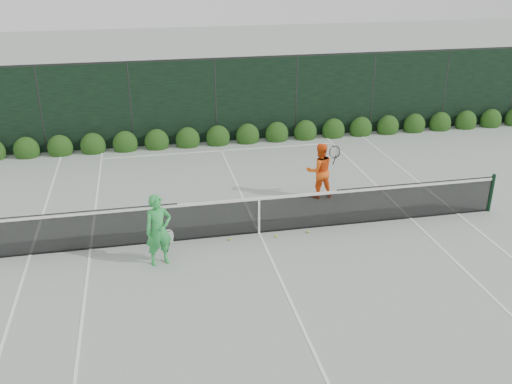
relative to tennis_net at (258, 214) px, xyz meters
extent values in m
plane|color=gray|center=(0.02, 0.00, -0.53)|extent=(80.00, 80.00, 0.00)
cylinder|color=black|center=(6.42, 0.00, 0.00)|extent=(0.10, 0.10, 1.07)
cube|color=black|center=(-4.18, 0.00, -0.02)|extent=(4.40, 0.01, 1.02)
cube|color=black|center=(0.02, 0.00, -0.05)|extent=(4.00, 0.01, 0.96)
cube|color=black|center=(4.22, 0.00, -0.02)|extent=(4.40, 0.01, 1.02)
cube|color=white|center=(0.02, 0.00, 0.41)|extent=(12.80, 0.03, 0.07)
cube|color=black|center=(0.02, 0.00, -0.51)|extent=(12.80, 0.02, 0.04)
cube|color=white|center=(0.02, 0.00, -0.07)|extent=(0.05, 0.03, 0.91)
imported|color=green|center=(-2.48, -0.98, 0.31)|extent=(0.70, 0.55, 1.68)
torus|color=beige|center=(-2.28, -0.88, 0.05)|extent=(0.28, 0.17, 0.30)
cylinder|color=black|center=(-2.28, -0.88, -0.19)|extent=(0.10, 0.03, 0.30)
imported|color=#FF5C15|center=(2.18, 1.87, 0.28)|extent=(0.81, 0.64, 1.61)
torus|color=black|center=(2.53, 1.67, 0.87)|extent=(0.30, 0.08, 0.30)
cylinder|color=black|center=(2.53, 1.67, 0.63)|extent=(0.10, 0.03, 0.30)
cube|color=white|center=(-5.46, 0.00, -0.53)|extent=(0.06, 23.77, 0.01)
cube|color=white|center=(5.51, 0.00, -0.53)|extent=(0.06, 23.77, 0.01)
cube|color=white|center=(-4.09, 0.00, -0.53)|extent=(0.06, 23.77, 0.01)
cube|color=white|center=(4.14, 0.00, -0.53)|extent=(0.06, 23.77, 0.01)
cube|color=white|center=(0.02, 11.88, -0.53)|extent=(11.03, 0.06, 0.01)
cube|color=white|center=(0.02, 6.40, -0.53)|extent=(8.23, 0.06, 0.01)
cube|color=white|center=(0.02, 0.00, -0.53)|extent=(0.06, 12.80, 0.01)
cube|color=black|center=(0.02, 7.50, 0.97)|extent=(32.00, 0.06, 3.00)
cube|color=#262826|center=(0.02, 7.50, 2.50)|extent=(32.00, 0.06, 0.06)
cylinder|color=#262826|center=(-5.98, 7.50, 0.97)|extent=(0.08, 0.08, 3.00)
cylinder|color=#262826|center=(-2.98, 7.50, 0.97)|extent=(0.08, 0.08, 3.00)
cylinder|color=#262826|center=(0.02, 7.50, 0.97)|extent=(0.08, 0.08, 3.00)
cylinder|color=#262826|center=(3.02, 7.50, 0.97)|extent=(0.08, 0.08, 3.00)
cylinder|color=#262826|center=(6.02, 7.50, 0.97)|extent=(0.08, 0.08, 3.00)
cylinder|color=#262826|center=(9.02, 7.50, 0.97)|extent=(0.08, 0.08, 3.00)
ellipsoid|color=#163A0F|center=(-6.58, 7.15, -0.30)|extent=(0.86, 0.65, 0.94)
ellipsoid|color=#163A0F|center=(-5.48, 7.15, -0.30)|extent=(0.86, 0.65, 0.94)
ellipsoid|color=#163A0F|center=(-4.38, 7.15, -0.30)|extent=(0.86, 0.65, 0.94)
ellipsoid|color=#163A0F|center=(-3.28, 7.15, -0.30)|extent=(0.86, 0.65, 0.94)
ellipsoid|color=#163A0F|center=(-2.18, 7.15, -0.30)|extent=(0.86, 0.65, 0.94)
ellipsoid|color=#163A0F|center=(-1.08, 7.15, -0.30)|extent=(0.86, 0.65, 0.94)
ellipsoid|color=#163A0F|center=(0.02, 7.15, -0.30)|extent=(0.86, 0.65, 0.94)
ellipsoid|color=#163A0F|center=(1.12, 7.15, -0.30)|extent=(0.86, 0.65, 0.94)
ellipsoid|color=#163A0F|center=(2.22, 7.15, -0.30)|extent=(0.86, 0.65, 0.94)
ellipsoid|color=#163A0F|center=(3.32, 7.15, -0.30)|extent=(0.86, 0.65, 0.94)
ellipsoid|color=#163A0F|center=(4.42, 7.15, -0.30)|extent=(0.86, 0.65, 0.94)
ellipsoid|color=#163A0F|center=(5.52, 7.15, -0.30)|extent=(0.86, 0.65, 0.94)
ellipsoid|color=#163A0F|center=(6.62, 7.15, -0.30)|extent=(0.86, 0.65, 0.94)
ellipsoid|color=#163A0F|center=(7.72, 7.15, -0.30)|extent=(0.86, 0.65, 0.94)
ellipsoid|color=#163A0F|center=(8.82, 7.15, -0.30)|extent=(0.86, 0.65, 0.94)
ellipsoid|color=#163A0F|center=(9.92, 7.15, -0.30)|extent=(0.86, 0.65, 0.94)
ellipsoid|color=#163A0F|center=(11.02, 7.15, -0.30)|extent=(0.86, 0.65, 0.94)
sphere|color=#AFD32E|center=(0.39, -0.32, -0.50)|extent=(0.07, 0.07, 0.07)
sphere|color=#AFD32E|center=(-0.76, -0.24, -0.50)|extent=(0.07, 0.07, 0.07)
sphere|color=#AFD32E|center=(1.25, -0.25, -0.50)|extent=(0.07, 0.07, 0.07)
camera|label=1|loc=(-2.65, -12.48, 6.13)|focal=40.00mm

